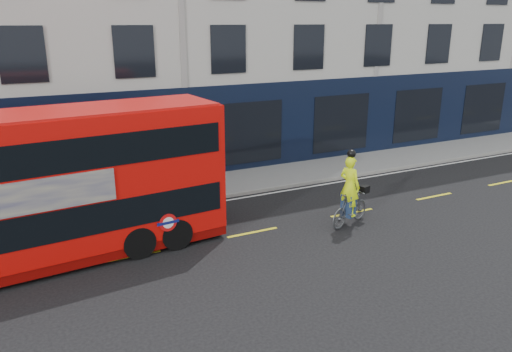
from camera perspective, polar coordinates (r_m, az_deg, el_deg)
ground at (r=15.27m, az=2.08°, el=-8.51°), size 120.00×120.00×0.00m
pavement at (r=20.78m, az=-6.41°, el=-1.29°), size 60.00×3.00×0.12m
kerb at (r=19.45m, az=-4.89°, el=-2.55°), size 60.00×0.12×0.13m
building_terrace at (r=25.89m, az=-12.15°, el=18.80°), size 50.00×10.07×15.00m
road_edge_line at (r=19.21m, az=-4.56°, el=-2.99°), size 58.00×0.10×0.01m
lane_dashes at (r=16.49m, az=-0.40°, el=-6.47°), size 58.00×0.12×0.01m
bus at (r=14.96m, az=-24.10°, el=-1.46°), size 10.92×3.36×4.34m
cyclist at (r=17.05m, az=10.69°, el=-2.70°), size 2.02×1.15×2.66m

